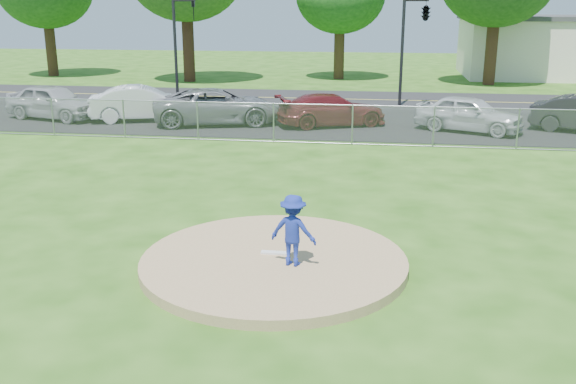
{
  "coord_description": "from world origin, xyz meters",
  "views": [
    {
      "loc": [
        2.01,
        -11.92,
        5.15
      ],
      "look_at": [
        0.0,
        2.0,
        1.0
      ],
      "focal_mm": 40.0,
      "sensor_mm": 36.0,
      "label": 1
    }
  ],
  "objects_px": {
    "traffic_signal_center": "(423,14)",
    "parked_car_darkred": "(332,110)",
    "parked_car_silver": "(53,102)",
    "parked_car_pearl": "(469,114)",
    "parked_car_white": "(143,103)",
    "traffic_cone": "(210,115)",
    "traffic_signal_left": "(179,38)",
    "parked_car_gray": "(217,106)",
    "pitcher": "(293,230)"
  },
  "relations": [
    {
      "from": "traffic_signal_center",
      "to": "parked_car_silver",
      "type": "relative_size",
      "value": 1.21
    },
    {
      "from": "parked_car_darkred",
      "to": "parked_car_white",
      "type": "bearing_deg",
      "value": 66.75
    },
    {
      "from": "parked_car_gray",
      "to": "pitcher",
      "type": "bearing_deg",
      "value": -175.91
    },
    {
      "from": "pitcher",
      "to": "parked_car_silver",
      "type": "bearing_deg",
      "value": -37.96
    },
    {
      "from": "traffic_signal_left",
      "to": "parked_car_gray",
      "type": "height_order",
      "value": "traffic_signal_left"
    },
    {
      "from": "traffic_signal_center",
      "to": "parked_car_darkred",
      "type": "xyz_separation_m",
      "value": [
        -4.04,
        -6.21,
        -3.91
      ]
    },
    {
      "from": "traffic_signal_left",
      "to": "parked_car_white",
      "type": "xyz_separation_m",
      "value": [
        0.12,
        -6.14,
        -2.57
      ]
    },
    {
      "from": "parked_car_gray",
      "to": "parked_car_pearl",
      "type": "xyz_separation_m",
      "value": [
        10.78,
        -0.24,
        -0.03
      ]
    },
    {
      "from": "traffic_signal_center",
      "to": "parked_car_darkred",
      "type": "bearing_deg",
      "value": -123.05
    },
    {
      "from": "parked_car_darkred",
      "to": "parked_car_silver",
      "type": "bearing_deg",
      "value": 67.79
    },
    {
      "from": "pitcher",
      "to": "traffic_cone",
      "type": "distance_m",
      "value": 17.09
    },
    {
      "from": "parked_car_white",
      "to": "parked_car_darkred",
      "type": "bearing_deg",
      "value": -109.64
    },
    {
      "from": "parked_car_white",
      "to": "parked_car_pearl",
      "type": "distance_m",
      "value": 14.34
    },
    {
      "from": "traffic_signal_left",
      "to": "parked_car_pearl",
      "type": "xyz_separation_m",
      "value": [
        14.45,
        -6.73,
        -2.61
      ]
    },
    {
      "from": "traffic_signal_center",
      "to": "parked_car_white",
      "type": "relative_size",
      "value": 1.18
    },
    {
      "from": "pitcher",
      "to": "parked_car_gray",
      "type": "xyz_separation_m",
      "value": [
        -5.53,
        15.81,
        -0.13
      ]
    },
    {
      "from": "traffic_signal_center",
      "to": "parked_car_white",
      "type": "xyz_separation_m",
      "value": [
        -12.61,
        -6.14,
        -3.82
      ]
    },
    {
      "from": "pitcher",
      "to": "traffic_cone",
      "type": "relative_size",
      "value": 2.13
    },
    {
      "from": "parked_car_darkred",
      "to": "parked_car_pearl",
      "type": "height_order",
      "value": "parked_car_pearl"
    },
    {
      "from": "parked_car_gray",
      "to": "parked_car_pearl",
      "type": "relative_size",
      "value": 1.28
    },
    {
      "from": "parked_car_darkred",
      "to": "parked_car_pearl",
      "type": "bearing_deg",
      "value": -117.88
    },
    {
      "from": "pitcher",
      "to": "traffic_signal_center",
      "type": "bearing_deg",
      "value": -86.81
    },
    {
      "from": "parked_car_silver",
      "to": "parked_car_darkred",
      "type": "relative_size",
      "value": 0.97
    },
    {
      "from": "pitcher",
      "to": "parked_car_darkred",
      "type": "height_order",
      "value": "pitcher"
    },
    {
      "from": "parked_car_darkred",
      "to": "parked_car_gray",
      "type": "bearing_deg",
      "value": 70.42
    },
    {
      "from": "parked_car_white",
      "to": "parked_car_darkred",
      "type": "relative_size",
      "value": 1.0
    },
    {
      "from": "parked_car_white",
      "to": "parked_car_pearl",
      "type": "bearing_deg",
      "value": -111.51
    },
    {
      "from": "parked_car_silver",
      "to": "parked_car_white",
      "type": "xyz_separation_m",
      "value": [
        4.24,
        0.2,
        -0.0
      ]
    },
    {
      "from": "parked_car_silver",
      "to": "parked_car_pearl",
      "type": "distance_m",
      "value": 18.58
    },
    {
      "from": "traffic_cone",
      "to": "traffic_signal_center",
      "type": "bearing_deg",
      "value": 33.55
    },
    {
      "from": "traffic_cone",
      "to": "parked_car_white",
      "type": "bearing_deg",
      "value": 177.42
    },
    {
      "from": "traffic_signal_left",
      "to": "traffic_cone",
      "type": "relative_size",
      "value": 8.39
    },
    {
      "from": "parked_car_gray",
      "to": "parked_car_darkred",
      "type": "xyz_separation_m",
      "value": [
        5.03,
        0.28,
        -0.08
      ]
    },
    {
      "from": "parked_car_gray",
      "to": "parked_car_pearl",
      "type": "height_order",
      "value": "parked_car_gray"
    },
    {
      "from": "traffic_signal_left",
      "to": "parked_car_darkred",
      "type": "relative_size",
      "value": 1.18
    },
    {
      "from": "parked_car_white",
      "to": "traffic_signal_center",
      "type": "bearing_deg",
      "value": -83.21
    },
    {
      "from": "traffic_signal_center",
      "to": "parked_car_pearl",
      "type": "xyz_separation_m",
      "value": [
        1.72,
        -6.73,
        -3.86
      ]
    },
    {
      "from": "traffic_signal_left",
      "to": "traffic_cone",
      "type": "bearing_deg",
      "value": -62.54
    },
    {
      "from": "parked_car_gray",
      "to": "parked_car_pearl",
      "type": "distance_m",
      "value": 10.79
    },
    {
      "from": "traffic_cone",
      "to": "parked_car_pearl",
      "type": "height_order",
      "value": "parked_car_pearl"
    },
    {
      "from": "traffic_cone",
      "to": "parked_car_darkred",
      "type": "bearing_deg",
      "value": 0.72
    },
    {
      "from": "traffic_signal_center",
      "to": "parked_car_white",
      "type": "height_order",
      "value": "traffic_signal_center"
    },
    {
      "from": "parked_car_silver",
      "to": "parked_car_white",
      "type": "height_order",
      "value": "parked_car_silver"
    },
    {
      "from": "parked_car_gray",
      "to": "parked_car_darkred",
      "type": "relative_size",
      "value": 1.17
    },
    {
      "from": "pitcher",
      "to": "parked_car_silver",
      "type": "height_order",
      "value": "pitcher"
    },
    {
      "from": "traffic_signal_center",
      "to": "parked_car_silver",
      "type": "height_order",
      "value": "traffic_signal_center"
    },
    {
      "from": "traffic_signal_left",
      "to": "parked_car_silver",
      "type": "distance_m",
      "value": 7.98
    },
    {
      "from": "parked_car_white",
      "to": "parked_car_gray",
      "type": "height_order",
      "value": "parked_car_white"
    },
    {
      "from": "pitcher",
      "to": "parked_car_white",
      "type": "relative_size",
      "value": 0.3
    },
    {
      "from": "traffic_signal_left",
      "to": "traffic_cone",
      "type": "distance_m",
      "value": 7.69
    }
  ]
}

